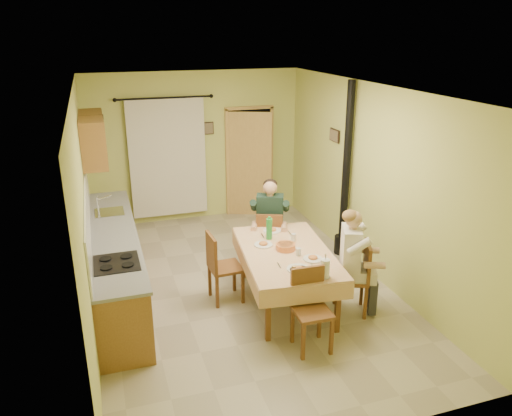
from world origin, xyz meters
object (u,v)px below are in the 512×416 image
object	(u,v)px
dining_table	(286,277)
chair_right	(351,291)
stove_flue	(345,194)
chair_near	(311,326)
chair_left	(225,280)
man_right	(353,250)
chair_far	(269,251)
man_far	(270,215)

from	to	relation	value
dining_table	chair_right	size ratio (longest dim) A/B	2.07
dining_table	stove_flue	bearing A→B (deg)	45.42
dining_table	chair_near	bearing A→B (deg)	-88.68
chair_left	dining_table	bearing A→B (deg)	64.22
dining_table	chair_right	distance (m)	0.88
chair_left	man_right	size ratio (longest dim) A/B	0.70
chair_right	man_right	distance (m)	0.59
chair_left	chair_far	bearing A→B (deg)	125.20
chair_far	man_right	world-z (taller)	man_right
chair_near	man_right	world-z (taller)	man_right
chair_far	chair_near	world-z (taller)	chair_near
chair_left	stove_flue	bearing A→B (deg)	108.17
man_far	man_right	bearing A→B (deg)	-47.19
stove_flue	man_far	bearing A→B (deg)	-173.81
chair_right	man_right	size ratio (longest dim) A/B	0.70
chair_left	man_right	world-z (taller)	man_right
man_right	stove_flue	distance (m)	1.82
chair_far	stove_flue	bearing A→B (deg)	28.62
chair_far	man_right	xyz separation A→B (m)	(0.58, -1.50, 0.59)
dining_table	man_far	bearing A→B (deg)	88.96
man_far	man_right	xyz separation A→B (m)	(0.58, -1.52, 0.00)
dining_table	chair_far	xyz separation A→B (m)	(0.13, 1.02, -0.09)
chair_near	chair_left	bearing A→B (deg)	-62.35
chair_near	man_far	xyz separation A→B (m)	(0.23, 2.09, 0.59)
chair_far	chair_right	bearing A→B (deg)	-46.51
chair_far	man_far	world-z (taller)	man_far
chair_near	chair_left	world-z (taller)	chair_left
dining_table	stove_flue	world-z (taller)	stove_flue
chair_far	man_far	xyz separation A→B (m)	(0.00, 0.01, 0.59)
dining_table	chair_left	bearing A→B (deg)	163.56
dining_table	chair_left	world-z (taller)	chair_left
chair_right	stove_flue	size ratio (longest dim) A/B	0.35
chair_left	man_far	bearing A→B (deg)	125.52
dining_table	chair_left	distance (m)	0.83
chair_near	dining_table	bearing A→B (deg)	-93.41
chair_right	man_far	size ratio (longest dim) A/B	0.70
chair_far	dining_table	bearing A→B (deg)	-75.29
man_right	chair_left	bearing A→B (deg)	83.28
man_far	stove_flue	bearing A→B (deg)	28.12
chair_far	chair_right	size ratio (longest dim) A/B	0.97
chair_near	man_far	size ratio (longest dim) A/B	0.69
man_far	man_right	size ratio (longest dim) A/B	1.00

